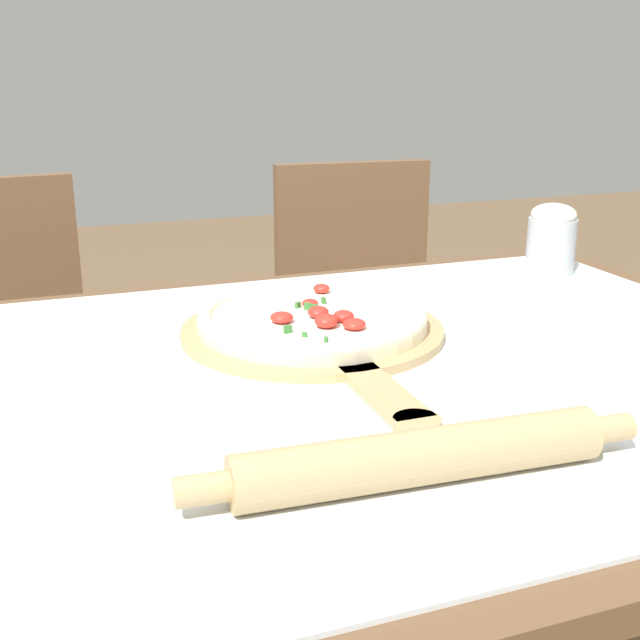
{
  "coord_description": "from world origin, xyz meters",
  "views": [
    {
      "loc": [
        -0.31,
        -0.84,
        1.1
      ],
      "look_at": [
        0.03,
        0.1,
        0.78
      ],
      "focal_mm": 45.0,
      "sensor_mm": 36.0,
      "label": 1
    }
  ],
  "objects_px": {
    "pizza_peel": "(317,335)",
    "rolling_pin": "(420,457)",
    "chair_right": "(363,323)",
    "flour_cup": "(552,238)",
    "chair_left": "(1,365)",
    "pizza": "(313,317)"
  },
  "relations": [
    {
      "from": "flour_cup",
      "to": "pizza_peel",
      "type": "bearing_deg",
      "value": -158.61
    },
    {
      "from": "rolling_pin",
      "to": "chair_left",
      "type": "xyz_separation_m",
      "value": [
        -0.39,
        1.12,
        -0.27
      ]
    },
    {
      "from": "pizza",
      "to": "chair_left",
      "type": "distance_m",
      "value": 0.88
    },
    {
      "from": "pizza",
      "to": "flour_cup",
      "type": "height_order",
      "value": "flour_cup"
    },
    {
      "from": "rolling_pin",
      "to": "flour_cup",
      "type": "xyz_separation_m",
      "value": [
        0.55,
        0.59,
        0.04
      ]
    },
    {
      "from": "chair_left",
      "to": "flour_cup",
      "type": "distance_m",
      "value": 1.12
    },
    {
      "from": "pizza_peel",
      "to": "pizza",
      "type": "distance_m",
      "value": 0.03
    },
    {
      "from": "pizza_peel",
      "to": "flour_cup",
      "type": "xyz_separation_m",
      "value": [
        0.51,
        0.2,
        0.06
      ]
    },
    {
      "from": "pizza_peel",
      "to": "chair_left",
      "type": "xyz_separation_m",
      "value": [
        -0.43,
        0.73,
        -0.25
      ]
    },
    {
      "from": "pizza_peel",
      "to": "rolling_pin",
      "type": "bearing_deg",
      "value": -96.72
    },
    {
      "from": "pizza_peel",
      "to": "chair_right",
      "type": "height_order",
      "value": "chair_right"
    },
    {
      "from": "chair_right",
      "to": "flour_cup",
      "type": "bearing_deg",
      "value": -72.46
    },
    {
      "from": "chair_left",
      "to": "chair_right",
      "type": "bearing_deg",
      "value": -6.66
    },
    {
      "from": "rolling_pin",
      "to": "chair_right",
      "type": "xyz_separation_m",
      "value": [
        0.43,
        1.12,
        -0.27
      ]
    },
    {
      "from": "pizza_peel",
      "to": "rolling_pin",
      "type": "height_order",
      "value": "rolling_pin"
    },
    {
      "from": "pizza_peel",
      "to": "chair_right",
      "type": "distance_m",
      "value": 0.86
    },
    {
      "from": "chair_left",
      "to": "flour_cup",
      "type": "xyz_separation_m",
      "value": [
        0.94,
        -0.53,
        0.31
      ]
    },
    {
      "from": "pizza_peel",
      "to": "rolling_pin",
      "type": "relative_size",
      "value": 1.21
    },
    {
      "from": "flour_cup",
      "to": "pizza",
      "type": "bearing_deg",
      "value": -160.35
    },
    {
      "from": "flour_cup",
      "to": "rolling_pin",
      "type": "bearing_deg",
      "value": -133.07
    },
    {
      "from": "pizza",
      "to": "rolling_pin",
      "type": "height_order",
      "value": "rolling_pin"
    },
    {
      "from": "pizza_peel",
      "to": "rolling_pin",
      "type": "distance_m",
      "value": 0.4
    }
  ]
}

